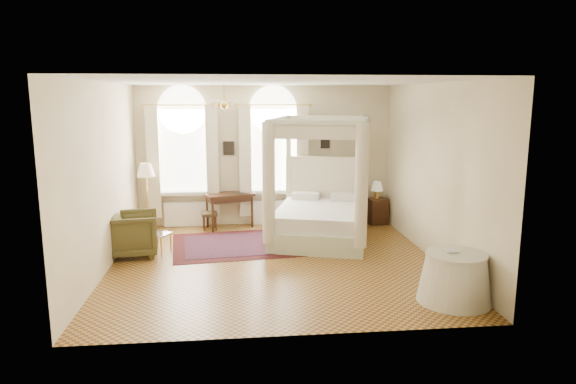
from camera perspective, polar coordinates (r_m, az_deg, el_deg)
name	(u,v)px	position (r m, az deg, el deg)	size (l,w,h in m)	color
ground	(275,262)	(9.67, -1.44, -7.80)	(6.00, 6.00, 0.00)	#A57730
room_walls	(275,157)	(9.23, -1.50, 3.94)	(6.00, 6.00, 6.00)	#F9E9BD
window_left	(184,165)	(12.18, -11.53, 3.01)	(1.62, 0.27, 3.29)	white
window_right	(274,163)	(12.15, -1.61, 3.21)	(1.62, 0.27, 3.29)	white
chandelier	(224,104)	(10.35, -7.10, 9.72)	(0.51, 0.45, 0.50)	gold
wall_pictures	(268,146)	(12.19, -2.19, 5.13)	(2.54, 0.03, 0.39)	black
canopy_bed	(320,214)	(10.93, 3.62, -2.40)	(2.54, 2.84, 2.62)	#BAC29D
nightstand	(377,211)	(12.63, 9.87, -2.09)	(0.43, 0.39, 0.62)	#39220F
nightstand_lamp	(377,187)	(12.53, 9.87, 0.53)	(0.28, 0.28, 0.41)	gold
writing_desk	(229,198)	(12.08, -6.52, -0.69)	(1.22, 0.90, 0.82)	#39220F
laptop	(241,193)	(11.99, -5.23, -0.11)	(0.35, 0.22, 0.03)	black
stool	(209,215)	(12.02, -8.73, -2.57)	(0.40, 0.40, 0.41)	#47391E
armchair	(133,234)	(10.39, -16.84, -4.49)	(0.92, 0.94, 0.86)	#443D1D
coffee_table	(154,235)	(10.43, -14.65, -4.66)	(0.72, 0.63, 0.41)	silver
floor_lamp	(146,173)	(11.91, -15.51, 2.01)	(0.41, 0.41, 1.58)	gold
oriental_rug	(247,244)	(10.83, -4.57, -5.76)	(3.25, 2.50, 0.01)	#461013
side_table	(455,278)	(8.19, 18.05, -9.06)	(1.10, 1.10, 0.75)	beige
book	(444,250)	(8.12, 16.98, -6.24)	(0.19, 0.25, 0.02)	black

